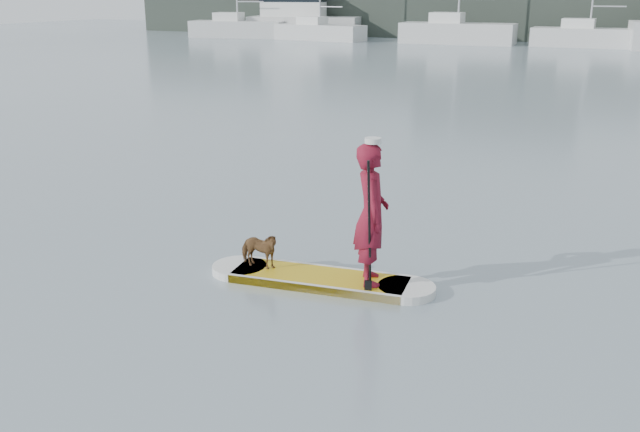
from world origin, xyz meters
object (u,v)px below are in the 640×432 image
at_px(sailboat_a, 237,28).
at_px(sailboat_d, 588,35).
at_px(dog, 259,250).
at_px(motor_yacht_b, 299,16).
at_px(paddleboard, 320,279).
at_px(paddler, 371,214).
at_px(sailboat_c, 457,31).
at_px(sailboat_b, 319,30).

xyz_separation_m(sailboat_a, sailboat_d, (28.54, 2.00, 0.01)).
xyz_separation_m(dog, motor_yacht_b, (-24.84, 48.71, 1.39)).
distance_m(paddleboard, sailboat_a, 54.69).
bearing_deg(paddleboard, paddler, 0.00).
relative_size(paddler, dog, 2.99).
height_order(sailboat_a, sailboat_d, sailboat_a).
bearing_deg(paddleboard, sailboat_c, 95.42).
xyz_separation_m(sailboat_c, motor_yacht_b, (-14.60, 1.99, 0.87)).
distance_m(dog, motor_yacht_b, 54.69).
relative_size(dog, sailboat_b, 0.06).
height_order(paddleboard, sailboat_b, sailboat_b).
xyz_separation_m(paddleboard, paddler, (0.72, 0.10, 1.04)).
distance_m(sailboat_a, sailboat_b, 7.92).
relative_size(paddleboard, sailboat_a, 0.28).
xyz_separation_m(dog, sailboat_a, (-29.35, 45.67, 0.43)).
relative_size(paddleboard, sailboat_c, 0.27).
relative_size(dog, sailboat_c, 0.05).
height_order(paddler, sailboat_d, sailboat_d).
height_order(paddler, sailboat_c, sailboat_c).
relative_size(paddleboard, dog, 5.02).
xyz_separation_m(sailboat_b, sailboat_c, (11.19, 1.03, 0.13)).
distance_m(sailboat_c, motor_yacht_b, 14.76).
bearing_deg(motor_yacht_b, paddleboard, -73.88).
height_order(sailboat_b, sailboat_c, sailboat_c).
relative_size(sailboat_a, sailboat_c, 0.96).
distance_m(paddleboard, paddler, 1.27).
bearing_deg(sailboat_b, sailboat_a, -172.91).
distance_m(paddleboard, sailboat_b, 50.75).
xyz_separation_m(paddler, sailboat_a, (-31.00, 45.43, -0.27)).
xyz_separation_m(sailboat_d, motor_yacht_b, (-24.02, 1.04, 0.94)).
relative_size(sailboat_a, sailboat_d, 1.01).
bearing_deg(sailboat_b, dog, -57.88).
bearing_deg(paddleboard, sailboat_b, 108.08).
distance_m(paddler, motor_yacht_b, 55.24).
bearing_deg(paddler, paddleboard, 70.37).
bearing_deg(motor_yacht_b, sailboat_b, -53.43).
height_order(sailboat_a, motor_yacht_b, sailboat_a).
relative_size(paddleboard, sailboat_d, 0.28).
bearing_deg(sailboat_a, sailboat_b, -11.84).
bearing_deg(dog, paddleboard, -82.26).
distance_m(paddleboard, dog, 0.99).
distance_m(sailboat_b, motor_yacht_b, 4.66).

